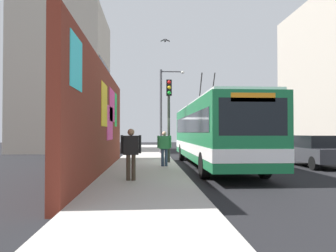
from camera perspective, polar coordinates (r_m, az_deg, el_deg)
ground_plane at (r=17.80m, az=1.17°, el=-6.72°), size 80.00×80.00×0.00m
sidewalk_slab at (r=17.73m, az=-4.02°, el=-6.50°), size 48.00×3.20×0.15m
graffiti_wall at (r=13.66m, az=-11.53°, el=0.95°), size 13.69×0.32×4.43m
building_far_left at (r=31.79m, az=-17.71°, el=7.18°), size 8.52×7.42×12.61m
building_far_right at (r=36.58m, az=27.11°, el=7.64°), size 12.99×6.23×14.48m
city_bus at (r=16.39m, az=7.91°, el=-0.97°), size 12.52×2.59×4.97m
parked_car_dark_gray at (r=18.00m, az=24.52°, el=-3.90°), size 4.20×1.93×1.58m
parked_car_black at (r=23.83m, az=17.28°, el=-3.25°), size 4.38×1.75×1.58m
parked_car_white at (r=29.88m, az=12.94°, el=-2.83°), size 4.87×1.88×1.58m
pedestrian_at_curb at (r=15.27m, az=-0.66°, el=-3.48°), size 0.22×0.66×1.64m
pedestrian_near_wall at (r=10.82m, az=-6.52°, el=-4.18°), size 0.23×0.68×1.71m
traffic_light at (r=17.16m, az=0.16°, el=3.38°), size 0.49×0.28×4.38m
street_lamp at (r=25.55m, az=-0.75°, el=3.78°), size 0.44×1.94×6.53m
flying_pigeons at (r=19.54m, az=-0.49°, el=14.74°), size 0.32×0.54×0.16m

